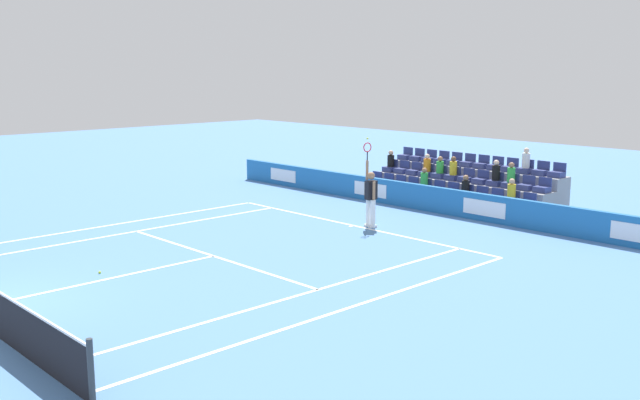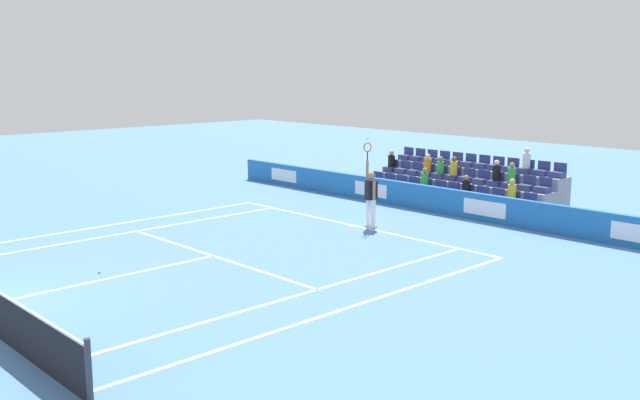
# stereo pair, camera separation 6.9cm
# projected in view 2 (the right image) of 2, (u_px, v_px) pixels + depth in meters

# --- Properties ---
(line_baseline) EXTENTS (10.97, 0.10, 0.01)m
(line_baseline) POSITION_uv_depth(u_px,v_px,m) (354.00, 226.00, 23.04)
(line_baseline) COLOR white
(line_baseline) RESTS_ON ground
(line_service) EXTENTS (8.23, 0.10, 0.01)m
(line_service) POSITION_uv_depth(u_px,v_px,m) (213.00, 256.00, 19.33)
(line_service) COLOR white
(line_service) RESTS_ON ground
(line_centre_service) EXTENTS (0.10, 6.40, 0.01)m
(line_centre_service) POSITION_uv_depth(u_px,v_px,m) (103.00, 280.00, 17.16)
(line_centre_service) COLOR white
(line_centre_service) RESTS_ON ground
(line_singles_sideline_left) EXTENTS (0.10, 11.89, 0.01)m
(line_singles_sideline_left) POSITION_uv_depth(u_px,v_px,m) (123.00, 233.00, 21.96)
(line_singles_sideline_left) COLOR white
(line_singles_sideline_left) RESTS_ON ground
(line_singles_sideline_right) EXTENTS (0.10, 11.89, 0.01)m
(line_singles_sideline_right) POSITION_uv_depth(u_px,v_px,m) (303.00, 294.00, 16.08)
(line_singles_sideline_right) COLOR white
(line_singles_sideline_right) RESTS_ON ground
(line_doubles_sideline_left) EXTENTS (0.10, 11.89, 0.01)m
(line_doubles_sideline_left) POSITION_uv_depth(u_px,v_px,m) (102.00, 226.00, 22.94)
(line_doubles_sideline_left) COLOR white
(line_doubles_sideline_left) RESTS_ON ground
(line_doubles_sideline_right) EXTENTS (0.10, 11.89, 0.01)m
(line_doubles_sideline_right) POSITION_uv_depth(u_px,v_px,m) (346.00, 308.00, 15.11)
(line_doubles_sideline_right) COLOR white
(line_doubles_sideline_right) RESTS_ON ground
(line_centre_mark) EXTENTS (0.10, 0.20, 0.01)m
(line_centre_mark) POSITION_uv_depth(u_px,v_px,m) (352.00, 226.00, 22.97)
(line_centre_mark) COLOR white
(line_centre_mark) RESTS_ON ground
(sponsor_barrier) EXTENTS (20.33, 0.22, 0.91)m
(sponsor_barrier) POSITION_uv_depth(u_px,v_px,m) (425.00, 198.00, 25.44)
(sponsor_barrier) COLOR #1E66AD
(sponsor_barrier) RESTS_ON ground
(tennis_player) EXTENTS (0.51, 0.40, 2.85)m
(tennis_player) POSITION_uv_depth(u_px,v_px,m) (371.00, 196.00, 22.68)
(tennis_player) COLOR white
(tennis_player) RESTS_ON ground
(stadium_stand) EXTENTS (7.44, 2.85, 2.19)m
(stadium_stand) POSITION_uv_depth(u_px,v_px,m) (464.00, 188.00, 26.98)
(stadium_stand) COLOR gray
(stadium_stand) RESTS_ON ground
(loose_tennis_ball) EXTENTS (0.07, 0.07, 0.07)m
(loose_tennis_ball) POSITION_uv_depth(u_px,v_px,m) (99.00, 272.00, 17.68)
(loose_tennis_ball) COLOR #D1E533
(loose_tennis_ball) RESTS_ON ground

